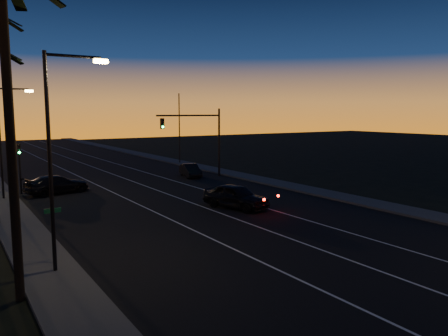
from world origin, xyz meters
TOP-DOWN VIEW (x-y plane):
  - road at (0.00, 30.00)m, footprint 20.00×170.00m
  - sidewalk_left at (-11.20, 30.00)m, footprint 2.40×170.00m
  - sidewalk_right at (11.20, 30.00)m, footprint 2.40×170.00m
  - lane_stripe_left at (-3.00, 30.00)m, footprint 0.12×160.00m
  - lane_stripe_mid at (0.50, 30.00)m, footprint 0.12×160.00m
  - lane_stripe_right at (4.00, 30.00)m, footprint 0.12×160.00m
  - palm_near at (-12.60, 18.00)m, footprint 4.25×4.16m
  - streetlight_left_near at (-10.70, 20.00)m, footprint 2.55×0.26m
  - streetlight_left_far at (-10.69, 38.00)m, footprint 2.55×0.26m
  - street_sign at (-10.80, 21.00)m, footprint 0.70×0.06m
  - signal_mast at (7.14, 39.99)m, footprint 7.10×0.41m
  - signal_post at (-9.50, 39.98)m, footprint 0.28×0.37m
  - far_pole_right at (11.00, 52.00)m, footprint 0.14×0.14m
  - lead_car at (2.26, 26.24)m, footprint 3.46×5.74m
  - right_car at (6.63, 40.99)m, footprint 2.22×4.23m
  - cross_car at (-6.98, 38.68)m, footprint 5.56×3.31m

SIDE VIEW (x-z plane):
  - road at x=0.00m, z-range 0.00..0.01m
  - lane_stripe_left at x=-3.00m, z-range 0.01..0.02m
  - lane_stripe_mid at x=0.50m, z-range 0.01..0.02m
  - lane_stripe_right at x=4.00m, z-range 0.01..0.02m
  - sidewalk_left at x=-11.20m, z-range 0.00..0.16m
  - sidewalk_right at x=11.20m, z-range 0.00..0.16m
  - right_car at x=6.63m, z-range 0.01..1.34m
  - cross_car at x=-6.98m, z-range 0.01..1.52m
  - lead_car at x=2.26m, z-range 0.01..1.68m
  - street_sign at x=-10.80m, z-range 0.36..2.96m
  - signal_post at x=-9.50m, z-range 0.79..4.99m
  - far_pole_right at x=11.00m, z-range 0.00..9.00m
  - signal_mast at x=7.14m, z-range 1.28..8.28m
  - streetlight_left_far at x=-10.69m, z-range 0.81..9.31m
  - streetlight_left_near at x=-10.70m, z-range 0.82..9.82m
  - palm_near at x=-12.60m, z-range 1.31..12.84m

